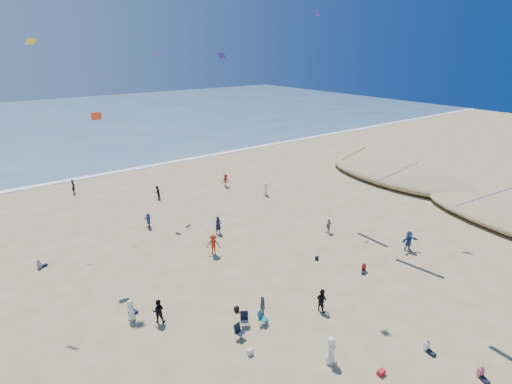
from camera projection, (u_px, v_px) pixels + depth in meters
ground at (312, 373)px, 22.59m from camera, size 220.00×220.00×0.00m
ocean at (29, 125)px, 94.11m from camera, size 220.00×100.00×0.06m
surf_line at (89, 177)px, 56.46m from camera, size 220.00×1.20×0.08m
standing_flyers at (242, 236)px, 36.95m from camera, size 24.87×40.08×1.92m
seated_group at (270, 304)px, 27.98m from camera, size 22.29×28.50×0.84m
chair_cluster at (249, 323)px, 25.88m from camera, size 2.77×1.58×1.00m
white_tote at (250, 352)px, 23.87m from camera, size 0.35×0.20×0.40m
black_backpack at (237, 309)px, 27.78m from camera, size 0.30×0.22×0.38m
cooler at (381, 372)px, 22.43m from camera, size 0.45×0.30×0.30m
navy_bag at (317, 258)px, 34.50m from camera, size 0.28×0.18×0.34m
kites_aloft at (297, 99)px, 31.67m from camera, size 45.10×38.81×25.37m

